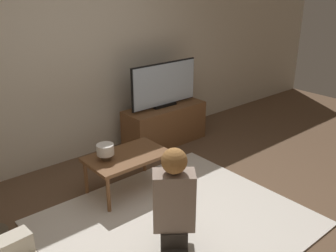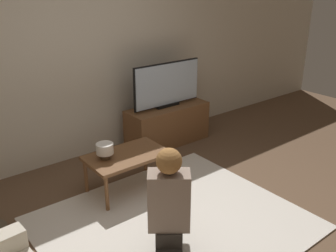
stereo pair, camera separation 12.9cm
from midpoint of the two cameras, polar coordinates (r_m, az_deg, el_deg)
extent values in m
plane|color=brown|center=(3.70, 0.21, -14.65)|extent=(10.00, 10.00, 0.00)
cube|color=beige|center=(4.70, -15.48, 10.01)|extent=(10.00, 0.06, 2.60)
cube|color=silver|center=(3.69, 0.21, -14.55)|extent=(2.34, 2.02, 0.02)
cube|color=brown|center=(5.24, -1.22, 0.19)|extent=(1.18, 0.45, 0.54)
cube|color=black|center=(5.14, -1.25, 3.21)|extent=(0.36, 0.08, 0.04)
cube|color=black|center=(5.06, -1.33, 6.42)|extent=(1.07, 0.03, 0.58)
cube|color=silver|center=(5.05, -1.28, 6.40)|extent=(1.04, 0.04, 0.55)
cube|color=brown|center=(4.03, -7.13, -4.61)|extent=(0.86, 0.53, 0.04)
cylinder|color=brown|center=(3.79, -10.05, -10.36)|extent=(0.04, 0.04, 0.40)
cylinder|color=brown|center=(4.17, -0.76, -6.82)|extent=(0.04, 0.04, 0.40)
cylinder|color=brown|center=(4.14, -13.27, -7.71)|extent=(0.04, 0.04, 0.40)
cylinder|color=brown|center=(4.49, -4.44, -4.70)|extent=(0.04, 0.04, 0.40)
cube|color=#332D28|center=(3.26, -0.32, -15.99)|extent=(0.32, 0.32, 0.14)
cube|color=gray|center=(3.08, -0.33, -11.27)|extent=(0.39, 0.37, 0.50)
sphere|color=tan|center=(2.90, -0.35, -5.44)|extent=(0.20, 0.20, 0.20)
sphere|color=#9E6B38|center=(2.88, -0.33, -5.35)|extent=(0.21, 0.21, 0.21)
cube|color=black|center=(3.38, -0.56, -7.50)|extent=(0.13, 0.11, 0.04)
cylinder|color=gray|center=(3.28, 1.31, -8.48)|extent=(0.24, 0.28, 0.07)
cylinder|color=gray|center=(3.28, -2.30, -8.55)|extent=(0.24, 0.28, 0.07)
cylinder|color=#4C3823|center=(3.94, -10.40, -4.67)|extent=(0.10, 0.10, 0.06)
cylinder|color=silver|center=(3.91, -10.48, -3.55)|extent=(0.18, 0.18, 0.11)
camera|label=1|loc=(0.06, -90.92, -0.37)|focal=40.00mm
camera|label=2|loc=(0.06, 89.08, 0.37)|focal=40.00mm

